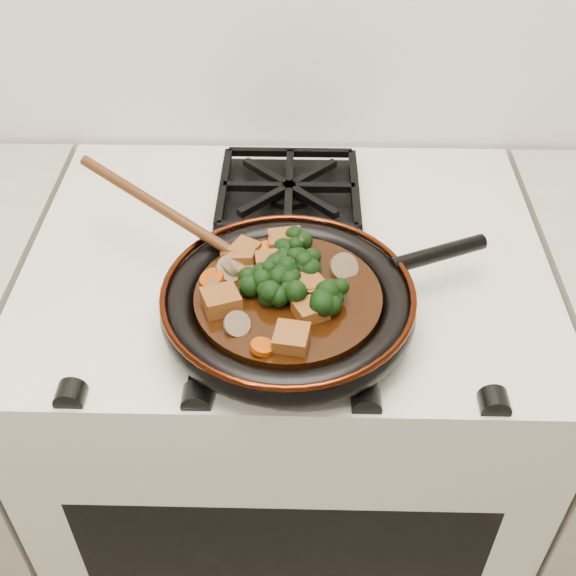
{
  "coord_description": "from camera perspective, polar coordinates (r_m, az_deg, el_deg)",
  "views": [
    {
      "loc": [
        0.02,
        0.87,
        1.57
      ],
      "look_at": [
        0.01,
        1.54,
        0.97
      ],
      "focal_mm": 45.0,
      "sensor_mm": 36.0,
      "label": 1
    }
  ],
  "objects": [
    {
      "name": "tofu_cube_1",
      "position": [
        0.95,
        -3.59,
        2.5
      ],
      "size": [
        0.04,
        0.04,
        0.03
      ],
      "primitive_type": "cube",
      "rotation": [
        -0.11,
        0.08,
        1.45
      ],
      "color": "brown",
      "rests_on": "braising_sauce"
    },
    {
      "name": "carrot_coin_1",
      "position": [
        0.96,
        -0.92,
        2.63
      ],
      "size": [
        0.03,
        0.03,
        0.02
      ],
      "primitive_type": "cylinder",
      "rotation": [
        -0.32,
        0.04,
        0.0
      ],
      "color": "#A83A04",
      "rests_on": "braising_sauce"
    },
    {
      "name": "tofu_cube_6",
      "position": [
        0.84,
        0.28,
        -4.03
      ],
      "size": [
        0.05,
        0.05,
        0.02
      ],
      "primitive_type": "cube",
      "rotation": [
        -0.02,
        -0.03,
        1.4
      ],
      "color": "brown",
      "rests_on": "braising_sauce"
    },
    {
      "name": "mushroom_slice_0",
      "position": [
        0.94,
        -4.48,
        1.63
      ],
      "size": [
        0.04,
        0.04,
        0.03
      ],
      "primitive_type": "cylinder",
      "rotation": [
        0.9,
        0.0,
        2.02
      ],
      "color": "brown",
      "rests_on": "braising_sauce"
    },
    {
      "name": "burner_grate_front",
      "position": [
        0.95,
        -0.29,
        -1.93
      ],
      "size": [
        0.23,
        0.23,
        0.03
      ],
      "primitive_type": null,
      "color": "black",
      "rests_on": "stove"
    },
    {
      "name": "mushroom_slice_3",
      "position": [
        0.94,
        -4.62,
        1.47
      ],
      "size": [
        0.05,
        0.05,
        0.03
      ],
      "primitive_type": "cylinder",
      "rotation": [
        0.54,
        0.0,
        0.76
      ],
      "color": "brown",
      "rests_on": "braising_sauce"
    },
    {
      "name": "tofu_cube_3",
      "position": [
        0.97,
        -0.2,
        3.67
      ],
      "size": [
        0.05,
        0.05,
        0.03
      ],
      "primitive_type": "cube",
      "rotation": [
        -0.06,
        0.1,
        1.67
      ],
      "color": "brown",
      "rests_on": "braising_sauce"
    },
    {
      "name": "broccoli_floret_3",
      "position": [
        0.9,
        -1.81,
        -0.28
      ],
      "size": [
        0.08,
        0.07,
        0.06
      ],
      "primitive_type": null,
      "rotation": [
        -0.11,
        -0.04,
        1.22
      ],
      "color": "black",
      "rests_on": "braising_sauce"
    },
    {
      "name": "broccoli_floret_9",
      "position": [
        0.91,
        -2.36,
        0.53
      ],
      "size": [
        0.09,
        0.08,
        0.07
      ],
      "primitive_type": null,
      "rotation": [
        0.12,
        -0.18,
        2.48
      ],
      "color": "black",
      "rests_on": "braising_sauce"
    },
    {
      "name": "tofu_cube_7",
      "position": [
        0.89,
        -5.32,
        -1.03
      ],
      "size": [
        0.06,
        0.06,
        0.03
      ],
      "primitive_type": "cube",
      "rotation": [
        -0.09,
        0.02,
        0.37
      ],
      "color": "brown",
      "rests_on": "braising_sauce"
    },
    {
      "name": "tofu_cube_2",
      "position": [
        0.87,
        1.81,
        -1.81
      ],
      "size": [
        0.05,
        0.05,
        0.02
      ],
      "primitive_type": "cube",
      "rotation": [
        -0.05,
        0.01,
        0.45
      ],
      "color": "brown",
      "rests_on": "braising_sauce"
    },
    {
      "name": "tofu_cube_10",
      "position": [
        0.94,
        -1.35,
        1.85
      ],
      "size": [
        0.05,
        0.05,
        0.03
      ],
      "primitive_type": "cube",
      "rotation": [
        -0.02,
        0.05,
        1.75
      ],
      "color": "brown",
      "rests_on": "braising_sauce"
    },
    {
      "name": "broccoli_floret_2",
      "position": [
        0.89,
        -0.06,
        -0.32
      ],
      "size": [
        0.07,
        0.07,
        0.07
      ],
      "primitive_type": null,
      "rotation": [
        -0.12,
        -0.16,
        1.44
      ],
      "color": "black",
      "rests_on": "braising_sauce"
    },
    {
      "name": "mushroom_slice_1",
      "position": [
        0.91,
        -5.38,
        0.04
      ],
      "size": [
        0.04,
        0.04,
        0.03
      ],
      "primitive_type": "cylinder",
      "rotation": [
        0.9,
        0.0,
        2.31
      ],
      "color": "brown",
      "rests_on": "braising_sauce"
    },
    {
      "name": "broccoli_floret_7",
      "position": [
        0.9,
        -0.22,
        0.38
      ],
      "size": [
        0.08,
        0.08,
        0.07
      ],
      "primitive_type": null,
      "rotation": [
        -0.16,
        0.07,
        2.72
      ],
      "color": "black",
      "rests_on": "braising_sauce"
    },
    {
      "name": "skillet",
      "position": [
        0.92,
        0.13,
        -1.17
      ],
      "size": [
        0.43,
        0.33,
        0.05
      ],
      "rotation": [
        0.0,
        0.0,
        0.41
      ],
      "color": "black",
      "rests_on": "burner_grate_front"
    },
    {
      "name": "tofu_cube_9",
      "position": [
        0.91,
        1.93,
        0.15
      ],
      "size": [
        0.04,
        0.04,
        0.02
      ],
      "primitive_type": "cube",
      "rotation": [
        -0.01,
        -0.01,
        2.1
      ],
      "color": "brown",
      "rests_on": "braising_sauce"
    },
    {
      "name": "carrot_coin_0",
      "position": [
        0.93,
        -6.02,
        0.75
      ],
      "size": [
        0.03,
        0.03,
        0.02
      ],
      "primitive_type": "cylinder",
      "rotation": [
        0.12,
        -0.28,
        0.0
      ],
      "color": "#A83A04",
      "rests_on": "braising_sauce"
    },
    {
      "name": "tofu_cube_4",
      "position": [
        0.96,
        -3.44,
        2.93
      ],
      "size": [
        0.05,
        0.05,
        0.02
      ],
      "primitive_type": "cube",
      "rotation": [
        0.03,
        -0.04,
        1.06
      ],
      "color": "brown",
      "rests_on": "braising_sauce"
    },
    {
      "name": "braising_sauce",
      "position": [
        0.91,
        0.0,
        -0.98
      ],
      "size": [
        0.24,
        0.24,
        0.02
      ],
      "primitive_type": "cylinder",
      "color": "black",
      "rests_on": "skillet"
    },
    {
      "name": "burner_grate_back",
      "position": [
        1.17,
        0.08,
        7.65
      ],
      "size": [
        0.23,
        0.23,
        0.03
      ],
      "primitive_type": null,
      "color": "black",
      "rests_on": "stove"
    },
    {
      "name": "mushroom_slice_2",
      "position": [
        0.86,
        -4.07,
        -2.87
      ],
      "size": [
        0.04,
        0.04,
        0.03
      ],
      "primitive_type": "cylinder",
      "rotation": [
        0.62,
        0.0,
        0.54
      ],
      "color": "brown",
      "rests_on": "braising_sauce"
    },
    {
      "name": "broccoli_floret_8",
      "position": [
        0.88,
        3.36,
        -1.39
      ],
      "size": [
        0.08,
        0.07,
        0.07
      ],
      "primitive_type": null,
      "rotation": [
        0.1,
        0.2,
        0.16
      ],
      "color": "black",
      "rests_on": "braising_sauce"
    },
    {
      "name": "broccoli_floret_0",
      "position": [
        0.97,
        0.33,
        3.42
      ],
      "size": [
        0.08,
        0.09,
        0.06
      ],
      "primitive_type": null,
      "rotation": [
        -0.03,
        0.17,
        0.93
      ],
      "color": "black",
      "rests_on": "braising_sauce"
    },
    {
      "name": "broccoli_floret_6",
      "position": [
        0.88,
        3.49,
        -0.8
      ],
      "size": [
        0.07,
        0.08,
        0.06
      ],
      "primitive_type": null,
      "rotation": [
        0.08,
        -0.03,
        2.87
      ],
      "color": "black",
      "rests_on": "braising_sauce"
    },
    {
      "name": "mushroom_slice_4",
      "position": [
        0.94,
        4.43,
        1.67
      ],
      "size": [
        0.05,
        0.05,
        0.03
      ],
      "primitive_type": "cylinder",
      "rotation": [
        0.66,
        0.0,
        0.47
      ],
      "color": "brown",
      "rests_on": "braising_sauce"
    },
    {
      "name": "tofu_cube_0",
      "position": [
        0.91,
        1.56,
        0.21
      ],
      "size": [
        0.04,
        0.04,
        0.02
      ],
      "primitive_type": "cube",
      "rotation": [
        0.11,
        0.01,
        1.8
      ],
      "color": "brown",
      "rests_on": "braising_sauce"
    },
    {
      "name": "tofu_cube_5",
      "position": [
        0.92,
        -2.79,
        0.51
      ],
      "size": [
        0.04,
        0.04,
        0.02
      ],
      "primitive_type": "cube",
      "rotation": [
        0.04,
        0.07,
        0.11
      ],
      "color": "brown",
      "rests_on": "braising_sauce"
    },
    {
      "name": "broccoli_floret_5",
      "position": [
        0.94,
        1.27,
        1.83
      ],
      "size": [
        0.08,
        0.08,
        0.06
      ],
      "primitive_type": null,
      "rotation": [
        -0.03,
        -0.22,
        1.91
      ],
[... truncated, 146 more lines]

